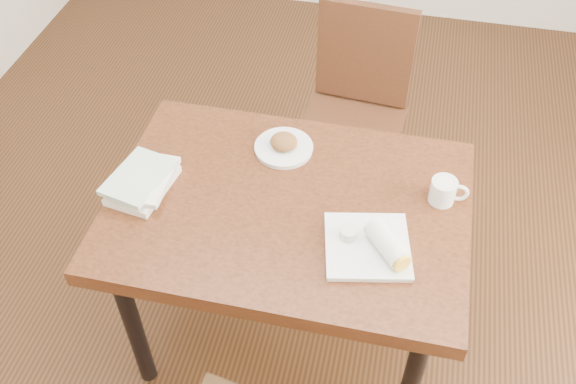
% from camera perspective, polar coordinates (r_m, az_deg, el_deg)
% --- Properties ---
extents(ground, '(4.00, 5.00, 0.01)m').
position_cam_1_polar(ground, '(2.65, -0.00, -12.08)').
color(ground, '#472814').
rests_on(ground, ground).
extents(table, '(1.15, 0.82, 0.75)m').
position_cam_1_polar(table, '(2.10, -0.00, -2.55)').
color(table, '#612F17').
rests_on(table, ground).
extents(chair_far, '(0.45, 0.45, 0.95)m').
position_cam_1_polar(chair_far, '(2.74, 6.03, 7.78)').
color(chair_far, '#4A2515').
rests_on(chair_far, ground).
extents(plate_scone, '(0.20, 0.20, 0.06)m').
position_cam_1_polar(plate_scone, '(2.20, -0.38, 4.14)').
color(plate_scone, white).
rests_on(plate_scone, table).
extents(coffee_mug, '(0.12, 0.08, 0.08)m').
position_cam_1_polar(coffee_mug, '(2.08, 13.72, 0.12)').
color(coffee_mug, white).
rests_on(coffee_mug, table).
extents(plate_burrito, '(0.29, 0.29, 0.08)m').
position_cam_1_polar(plate_burrito, '(1.91, 7.58, -4.72)').
color(plate_burrito, white).
rests_on(plate_burrito, table).
extents(book_stack, '(0.20, 0.26, 0.06)m').
position_cam_1_polar(book_stack, '(2.12, -12.78, 0.96)').
color(book_stack, white).
rests_on(book_stack, table).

